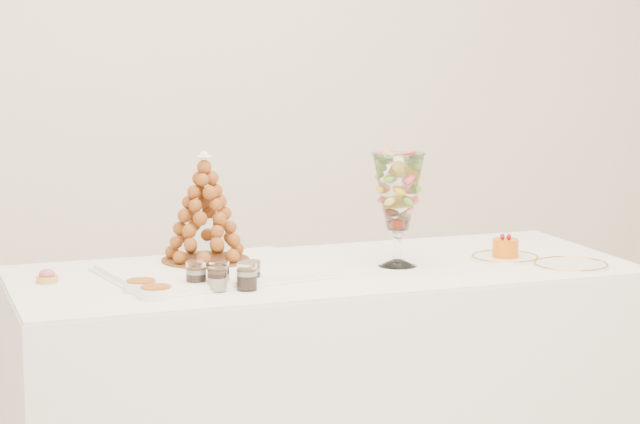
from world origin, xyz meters
name	(u,v)px	position (x,y,z in m)	size (l,w,h in m)	color
buffet_table	(324,382)	(0.09, 0.39, 0.36)	(1.90, 0.77, 0.72)	white
lace_tray	(215,271)	(-0.25, 0.43, 0.73)	(0.60, 0.45, 0.02)	white
macaron_vase	(398,193)	(0.31, 0.36, 0.95)	(0.16, 0.16, 0.35)	white
cake_plate	(505,258)	(0.67, 0.33, 0.73)	(0.22, 0.22, 0.01)	white
spare_plate	(571,265)	(0.81, 0.16, 0.73)	(0.23, 0.23, 0.01)	white
pink_tart	(47,277)	(-0.74, 0.48, 0.74)	(0.06, 0.06, 0.04)	tan
verrine_a	(196,275)	(-0.35, 0.26, 0.76)	(0.06, 0.06, 0.08)	white
verrine_b	(219,274)	(-0.29, 0.24, 0.76)	(0.06, 0.06, 0.08)	white
verrine_c	(252,272)	(-0.19, 0.26, 0.76)	(0.05, 0.05, 0.07)	white
verrine_d	(217,278)	(-0.30, 0.20, 0.76)	(0.05, 0.05, 0.07)	white
verrine_e	(247,276)	(-0.22, 0.19, 0.76)	(0.06, 0.06, 0.08)	white
ramekin_back	(141,286)	(-0.51, 0.27, 0.74)	(0.09, 0.09, 0.03)	white
ramekin_front	(156,293)	(-0.49, 0.18, 0.74)	(0.09, 0.09, 0.03)	white
croquembouche	(205,208)	(-0.25, 0.54, 0.91)	(0.28, 0.28, 0.34)	brown
mousse_cake	(505,248)	(0.67, 0.32, 0.76)	(0.08, 0.08, 0.07)	orange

